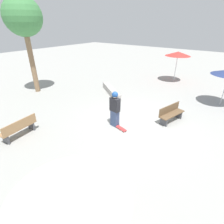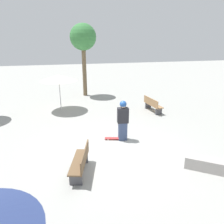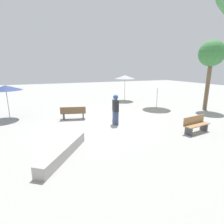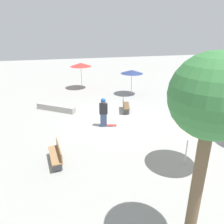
# 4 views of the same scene
# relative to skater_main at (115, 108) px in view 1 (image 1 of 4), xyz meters

# --- Properties ---
(ground_plane) EXTENTS (60.00, 60.00, 0.00)m
(ground_plane) POSITION_rel_skater_main_xyz_m (-0.79, 0.73, -0.96)
(ground_plane) COLOR #9E9E99
(skater_main) EXTENTS (0.31, 0.50, 1.78)m
(skater_main) POSITION_rel_skater_main_xyz_m (0.00, 0.00, 0.00)
(skater_main) COLOR #38476B
(skater_main) RESTS_ON ground_plane
(skateboard) EXTENTS (0.39, 0.82, 0.07)m
(skateboard) POSITION_rel_skater_main_xyz_m (0.09, 0.38, -0.90)
(skateboard) COLOR red
(skateboard) RESTS_ON ground_plane
(concrete_ledge) EXTENTS (2.14, 2.73, 0.43)m
(concrete_ledge) POSITION_rel_skater_main_xyz_m (-3.38, -2.81, -0.75)
(concrete_ledge) COLOR #A8A39E
(concrete_ledge) RESTS_ON ground_plane
(bench_near) EXTENTS (1.64, 0.64, 0.85)m
(bench_near) POSITION_rel_skater_main_xyz_m (3.30, -2.82, -0.54)
(bench_near) COLOR #47474C
(bench_near) RESTS_ON ground_plane
(bench_far) EXTENTS (1.66, 0.84, 0.85)m
(bench_far) POSITION_rel_skater_main_xyz_m (-2.10, 2.02, -0.54)
(bench_far) COLOR #47474C
(bench_far) RESTS_ON ground_plane
(shade_umbrella_cream) EXTENTS (2.21, 2.21, 2.20)m
(shade_umbrella_cream) POSITION_rel_skater_main_xyz_m (4.87, 2.59, 1.06)
(shade_umbrella_cream) COLOR #B7B7BC
(shade_umbrella_cream) RESTS_ON ground_plane
(shade_umbrella_red) EXTENTS (2.03, 2.03, 2.48)m
(shade_umbrella_red) POSITION_rel_skater_main_xyz_m (-9.08, -0.28, 1.35)
(shade_umbrella_red) COLOR #B7B7BC
(shade_umbrella_red) RESTS_ON ground_plane
(palm_tree_left) EXTENTS (2.38, 2.38, 6.11)m
(palm_tree_left) POSITION_rel_skater_main_xyz_m (-0.47, -7.50, 3.85)
(palm_tree_left) COLOR #896B4C
(palm_tree_left) RESTS_ON ground_plane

